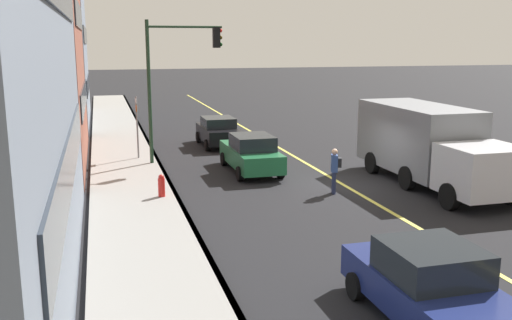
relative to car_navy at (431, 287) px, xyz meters
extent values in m
plane|color=black|center=(10.62, -2.98, -0.79)|extent=(200.00, 200.00, 0.00)
cube|color=gray|center=(10.62, 5.01, -0.72)|extent=(80.00, 3.04, 0.15)
cube|color=slate|center=(10.62, 3.56, -0.72)|extent=(80.00, 0.16, 0.15)
cube|color=#D8CC4C|center=(10.62, -2.98, -0.79)|extent=(80.00, 0.16, 0.01)
cube|color=#262D38|center=(3.71, 6.70, 2.15)|extent=(13.41, 0.06, 1.10)
cube|color=#262D38|center=(18.34, 6.70, 2.15)|extent=(10.15, 0.06, 1.10)
cube|color=#262D38|center=(18.34, 6.70, 5.82)|extent=(10.15, 0.06, 1.10)
cube|color=#262D38|center=(32.38, 6.70, 1.84)|extent=(11.08, 0.06, 1.10)
cube|color=#262D38|center=(32.38, 6.70, 5.12)|extent=(11.08, 0.06, 1.10)
cube|color=navy|center=(-0.02, 0.00, -0.15)|extent=(4.41, 1.86, 0.68)
cube|color=black|center=(0.06, 0.00, 0.51)|extent=(1.78, 1.71, 0.64)
cylinder|color=black|center=(1.44, 0.91, -0.49)|extent=(0.60, 0.22, 0.60)
cylinder|color=black|center=(1.44, -0.91, -0.49)|extent=(0.60, 0.22, 0.60)
cube|color=#1E6038|center=(13.97, -0.10, -0.12)|extent=(4.59, 1.74, 0.74)
cube|color=black|center=(13.69, -0.10, 0.55)|extent=(2.04, 1.60, 0.59)
cylinder|color=black|center=(15.48, 0.75, -0.49)|extent=(0.60, 0.22, 0.60)
cylinder|color=black|center=(15.48, -0.95, -0.49)|extent=(0.60, 0.22, 0.60)
cylinder|color=black|center=(12.45, 0.75, -0.49)|extent=(0.60, 0.22, 0.60)
cylinder|color=black|center=(12.45, -0.95, -0.49)|extent=(0.60, 0.22, 0.60)
cube|color=black|center=(20.42, -0.02, -0.12)|extent=(4.01, 1.74, 0.74)
cube|color=black|center=(20.37, -0.02, 0.50)|extent=(1.93, 1.60, 0.51)
cylinder|color=black|center=(21.74, 0.83, -0.49)|extent=(0.60, 0.22, 0.60)
cylinder|color=black|center=(21.74, -0.87, -0.49)|extent=(0.60, 0.22, 0.60)
cylinder|color=black|center=(19.10, 0.83, -0.49)|extent=(0.60, 0.22, 0.60)
cylinder|color=black|center=(19.10, -0.87, -0.49)|extent=(0.60, 0.22, 0.60)
cube|color=silver|center=(6.76, -6.18, 0.48)|extent=(2.28, 2.48, 1.64)
cube|color=slate|center=(10.91, -6.18, 0.94)|extent=(5.70, 2.48, 2.56)
cylinder|color=black|center=(6.76, -7.38, -0.34)|extent=(0.90, 0.28, 0.90)
cylinder|color=black|center=(6.76, -4.99, -0.34)|extent=(0.90, 0.28, 0.90)
cylinder|color=black|center=(12.33, -7.38, -0.34)|extent=(0.90, 0.28, 0.90)
cylinder|color=black|center=(12.33, -4.99, -0.34)|extent=(0.90, 0.28, 0.90)
cylinder|color=black|center=(9.48, -7.38, -0.34)|extent=(0.90, 0.28, 0.90)
cylinder|color=black|center=(9.48, -4.99, -0.34)|extent=(0.90, 0.28, 0.90)
cylinder|color=#262D4C|center=(9.60, -2.08, -0.38)|extent=(0.18, 0.18, 0.82)
cylinder|color=#262D4C|center=(9.81, -2.15, -0.38)|extent=(0.18, 0.18, 0.82)
cube|color=#334C8C|center=(9.71, -2.12, 0.34)|extent=(0.44, 0.33, 0.62)
sphere|color=tan|center=(9.71, -2.12, 0.76)|extent=(0.22, 0.22, 0.22)
cube|color=black|center=(9.65, -2.28, 0.37)|extent=(0.30, 0.23, 0.34)
cylinder|color=#1E3823|center=(16.25, 3.88, 2.41)|extent=(0.16, 0.16, 6.40)
cylinder|color=#1E3823|center=(16.25, 2.25, 5.31)|extent=(0.10, 3.28, 0.10)
cube|color=black|center=(16.25, 0.86, 4.86)|extent=(0.28, 0.30, 0.90)
sphere|color=red|center=(16.25, 0.68, 5.16)|extent=(0.18, 0.18, 0.18)
sphere|color=#392905|center=(16.25, 0.68, 4.86)|extent=(0.18, 0.18, 0.18)
sphere|color=black|center=(16.25, 0.68, 4.56)|extent=(0.18, 0.18, 0.18)
cylinder|color=slate|center=(17.56, 4.38, 0.72)|extent=(0.08, 0.08, 3.02)
cube|color=white|center=(17.56, 4.40, 2.03)|extent=(0.60, 0.02, 0.20)
cube|color=#DB5919|center=(17.56, 4.40, 1.68)|extent=(0.44, 0.02, 0.28)
cylinder|color=red|center=(10.41, 4.08, -0.39)|extent=(0.24, 0.24, 0.80)
sphere|color=red|center=(10.41, 4.08, 0.05)|extent=(0.20, 0.20, 0.20)
camera|label=1|loc=(-9.00, 6.03, 4.66)|focal=39.85mm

